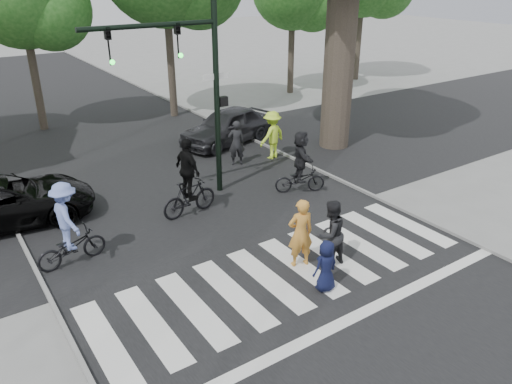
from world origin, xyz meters
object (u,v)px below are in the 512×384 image
Objects in this scene: cyclist_left at (69,230)px; cyclist_right at (300,165)px; traffic_signal at (191,76)px; cyclist_mid at (189,184)px; pedestrian_child at (326,266)px; car_grey at (227,126)px; pedestrian_woman at (300,233)px; car_suv at (3,202)px; pedestrian_adult at (330,234)px.

cyclist_right is at bearing 1.87° from cyclist_left.
cyclist_mid is (-0.80, -1.04, -2.92)m from traffic_signal.
cyclist_mid is (-0.79, 5.22, 0.35)m from pedestrian_child.
car_grey reaches higher than pedestrian_child.
pedestrian_woman is 0.82× the size of cyclist_left.
cyclist_left is at bearing -19.77° from pedestrian_woman.
cyclist_mid reaches higher than car_grey.
cyclist_mid is at bearing 171.60° from cyclist_right.
car_suv is at bearing -87.86° from car_grey.
cyclist_left reaches higher than cyclist_right.
cyclist_mid is (-0.97, 4.06, 0.08)m from pedestrian_woman.
pedestrian_child is at bearing -90.08° from traffic_signal.
pedestrian_adult is 4.50m from cyclist_right.
pedestrian_adult is 0.83× the size of cyclist_right.
cyclist_left reaches higher than pedestrian_child.
pedestrian_child is 0.29× the size of car_grey.
car_suv is (-0.98, 3.27, -0.26)m from cyclist_left.
traffic_signal is 1.37× the size of car_grey.
pedestrian_child is at bearing -44.48° from cyclist_left.
cyclist_mid reaches higher than car_suv.
traffic_signal is 6.51m from car_suv.
cyclist_left is 0.44× the size of car_suv.
pedestrian_woman is 1.20m from pedestrian_child.
cyclist_right is at bearing -103.26° from car_suv.
cyclist_mid reaches higher than cyclist_left.
pedestrian_child is 0.60× the size of cyclist_right.
cyclist_right is at bearing -20.76° from car_grey.
cyclist_mid is 1.14× the size of cyclist_right.
pedestrian_woman is 1.42× the size of pedestrian_child.
traffic_signal is 3.33× the size of pedestrian_woman.
pedestrian_adult reaches higher than car_suv.
car_suv is at bearing 152.30° from cyclist_mid.
car_grey is (2.86, 9.61, -0.13)m from pedestrian_adult.
cyclist_mid reaches higher than pedestrian_woman.
cyclist_right is (2.99, 4.66, 0.31)m from pedestrian_child.
cyclist_mid is 0.48× the size of car_suv.
car_suv is 9.51m from car_grey.
cyclist_left is at bearing -156.92° from car_suv.
cyclist_right reaches higher than car_grey.
pedestrian_adult is 0.80× the size of cyclist_left.
pedestrian_adult is at bearing -131.56° from car_suv.
traffic_signal is at bearing -98.14° from car_suv.
cyclist_left is at bearing -157.72° from traffic_signal.
cyclist_left reaches higher than car_suv.
cyclist_left reaches higher than pedestrian_adult.
pedestrian_child is 0.58× the size of cyclist_left.
pedestrian_woman is 0.36× the size of car_suv.
pedestrian_child is at bearing 96.45° from pedestrian_woman.
pedestrian_woman is at bearing -76.63° from cyclist_mid.
traffic_signal is 2.85× the size of cyclist_right.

